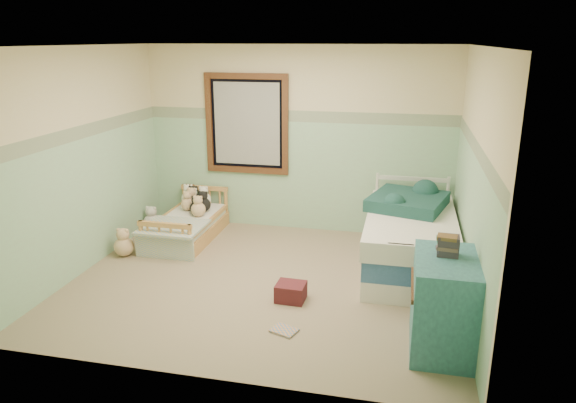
% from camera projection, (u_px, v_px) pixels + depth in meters
% --- Properties ---
extents(floor, '(4.20, 3.60, 0.02)m').
position_uv_depth(floor, '(264.00, 282.00, 5.90)').
color(floor, gray).
rests_on(floor, ground).
extents(ceiling, '(4.20, 3.60, 0.02)m').
position_uv_depth(ceiling, '(261.00, 45.00, 5.16)').
color(ceiling, beige).
rests_on(ceiling, wall_back).
extents(wall_back, '(4.20, 0.04, 2.50)m').
position_uv_depth(wall_back, '(297.00, 140.00, 7.21)').
color(wall_back, beige).
rests_on(wall_back, floor).
extents(wall_front, '(4.20, 0.04, 2.50)m').
position_uv_depth(wall_front, '(197.00, 229.00, 3.85)').
color(wall_front, beige).
rests_on(wall_front, floor).
extents(wall_left, '(0.04, 3.60, 2.50)m').
position_uv_depth(wall_left, '(81.00, 161.00, 5.97)').
color(wall_left, beige).
rests_on(wall_left, floor).
extents(wall_right, '(0.04, 3.60, 2.50)m').
position_uv_depth(wall_right, '(475.00, 183.00, 5.09)').
color(wall_right, beige).
rests_on(wall_right, floor).
extents(wainscot_mint, '(4.20, 0.01, 1.50)m').
position_uv_depth(wainscot_mint, '(297.00, 176.00, 7.34)').
color(wainscot_mint, '#97CBA0').
rests_on(wainscot_mint, floor).
extents(border_strip, '(4.20, 0.01, 0.15)m').
position_uv_depth(border_strip, '(297.00, 116.00, 7.10)').
color(border_strip, '#415E41').
rests_on(border_strip, wall_back).
extents(window_frame, '(1.16, 0.06, 1.36)m').
position_uv_depth(window_frame, '(247.00, 124.00, 7.26)').
color(window_frame, '#3D1B0C').
rests_on(window_frame, wall_back).
extents(window_blinds, '(0.92, 0.01, 1.12)m').
position_uv_depth(window_blinds, '(247.00, 124.00, 7.27)').
color(window_blinds, '#B1B1AC').
rests_on(window_blinds, window_frame).
extents(toddler_bed_frame, '(0.70, 1.39, 0.18)m').
position_uv_depth(toddler_bed_frame, '(188.00, 232.00, 7.13)').
color(toddler_bed_frame, '#AD813D').
rests_on(toddler_bed_frame, floor).
extents(toddler_mattress, '(0.64, 1.33, 0.12)m').
position_uv_depth(toddler_mattress, '(187.00, 221.00, 7.09)').
color(toddler_mattress, white).
rests_on(toddler_mattress, toddler_bed_frame).
extents(patchwork_quilt, '(0.76, 0.70, 0.03)m').
position_uv_depth(patchwork_quilt, '(173.00, 227.00, 6.66)').
color(patchwork_quilt, '#78A3CE').
rests_on(patchwork_quilt, toddler_mattress).
extents(plush_bed_brown, '(0.21, 0.21, 0.21)m').
position_uv_depth(plush_bed_brown, '(191.00, 198.00, 7.54)').
color(plush_bed_brown, brown).
rests_on(plush_bed_brown, toddler_mattress).
extents(plush_bed_white, '(0.20, 0.20, 0.20)m').
position_uv_depth(plush_bed_white, '(204.00, 200.00, 7.50)').
color(plush_bed_white, white).
rests_on(plush_bed_white, toddler_mattress).
extents(plush_bed_tan, '(0.18, 0.18, 0.18)m').
position_uv_depth(plush_bed_tan, '(188.00, 204.00, 7.32)').
color(plush_bed_tan, '#E0B688').
rests_on(plush_bed_tan, toddler_mattress).
extents(plush_bed_dark, '(0.20, 0.20, 0.20)m').
position_uv_depth(plush_bed_dark, '(204.00, 205.00, 7.27)').
color(plush_bed_dark, black).
rests_on(plush_bed_dark, toddler_mattress).
extents(plush_floor_cream, '(0.23, 0.23, 0.23)m').
position_uv_depth(plush_floor_cream, '(152.00, 222.00, 7.43)').
color(plush_floor_cream, silver).
rests_on(plush_floor_cream, floor).
extents(plush_floor_tan, '(0.24, 0.24, 0.24)m').
position_uv_depth(plush_floor_tan, '(124.00, 247.00, 6.55)').
color(plush_floor_tan, '#E0B688').
rests_on(plush_floor_tan, floor).
extents(twin_bed_frame, '(0.95, 1.89, 0.22)m').
position_uv_depth(twin_bed_frame, '(408.00, 260.00, 6.18)').
color(twin_bed_frame, white).
rests_on(twin_bed_frame, floor).
extents(twin_boxspring, '(0.95, 1.89, 0.22)m').
position_uv_depth(twin_boxspring, '(410.00, 242.00, 6.12)').
color(twin_boxspring, '#295073').
rests_on(twin_boxspring, twin_bed_frame).
extents(twin_mattress, '(0.98, 1.93, 0.22)m').
position_uv_depth(twin_mattress, '(411.00, 224.00, 6.05)').
color(twin_mattress, white).
rests_on(twin_mattress, twin_boxspring).
extents(teal_blanket, '(1.00, 1.04, 0.14)m').
position_uv_depth(teal_blanket, '(408.00, 201.00, 6.29)').
color(teal_blanket, '#17393A').
rests_on(teal_blanket, twin_mattress).
extents(dresser, '(0.52, 0.83, 0.83)m').
position_uv_depth(dresser, '(444.00, 304.00, 4.53)').
color(dresser, '#30576A').
rests_on(dresser, floor).
extents(book_stack, '(0.18, 0.14, 0.18)m').
position_uv_depth(book_stack, '(448.00, 246.00, 4.45)').
color(book_stack, '#49322F').
rests_on(book_stack, dresser).
extents(red_pillow, '(0.30, 0.27, 0.18)m').
position_uv_depth(red_pillow, '(291.00, 292.00, 5.45)').
color(red_pillow, maroon).
rests_on(red_pillow, floor).
extents(floor_book, '(0.28, 0.24, 0.02)m').
position_uv_depth(floor_book, '(284.00, 330.00, 4.88)').
color(floor_book, '#EB943F').
rests_on(floor_book, floor).
extents(extra_plush_0, '(0.17, 0.17, 0.17)m').
position_uv_depth(extra_plush_0, '(196.00, 208.00, 7.18)').
color(extra_plush_0, black).
rests_on(extra_plush_0, toddler_mattress).
extents(extra_plush_1, '(0.19, 0.19, 0.19)m').
position_uv_depth(extra_plush_1, '(193.00, 201.00, 7.46)').
color(extra_plush_1, white).
rests_on(extra_plush_1, toddler_mattress).
extents(extra_plush_2, '(0.21, 0.21, 0.21)m').
position_uv_depth(extra_plush_2, '(194.00, 200.00, 7.48)').
color(extra_plush_2, black).
rests_on(extra_plush_2, toddler_mattress).
extents(extra_plush_3, '(0.21, 0.21, 0.21)m').
position_uv_depth(extra_plush_3, '(189.00, 198.00, 7.53)').
color(extra_plush_3, white).
rests_on(extra_plush_3, toddler_mattress).
extents(extra_plush_4, '(0.19, 0.19, 0.19)m').
position_uv_depth(extra_plush_4, '(198.00, 209.00, 7.07)').
color(extra_plush_4, '#E0B688').
rests_on(extra_plush_4, toddler_mattress).
extents(extra_plush_5, '(0.20, 0.20, 0.20)m').
position_uv_depth(extra_plush_5, '(192.00, 201.00, 7.43)').
color(extra_plush_5, '#E0B688').
rests_on(extra_plush_5, toddler_mattress).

